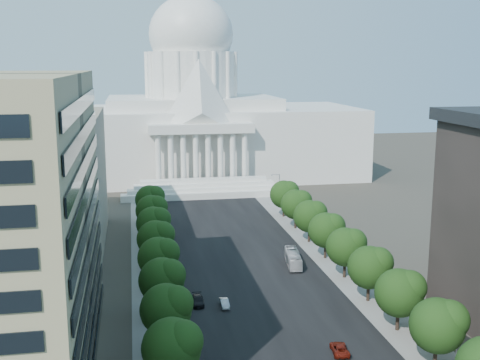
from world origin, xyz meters
TOP-DOWN VIEW (x-y plane):
  - road_asphalt at (0.00, 90.00)m, footprint 30.00×260.00m
  - sidewalk_left at (-19.00, 90.00)m, footprint 8.00×260.00m
  - sidewalk_right at (19.00, 90.00)m, footprint 8.00×260.00m
  - capitol at (0.00, 184.89)m, footprint 120.00×56.00m
  - office_block_left_far at (-48.00, 100.00)m, footprint 38.00×52.00m
  - tree_l_c at (-17.66, 35.81)m, footprint 7.79×7.60m
  - tree_l_d at (-17.66, 47.81)m, footprint 7.79×7.60m
  - tree_l_e at (-17.66, 59.81)m, footprint 7.79×7.60m
  - tree_l_f at (-17.66, 71.81)m, footprint 7.79×7.60m
  - tree_l_g at (-17.66, 83.81)m, footprint 7.79×7.60m
  - tree_l_h at (-17.66, 95.81)m, footprint 7.79×7.60m
  - tree_l_i at (-17.66, 107.81)m, footprint 7.79×7.60m
  - tree_l_j at (-17.66, 119.81)m, footprint 7.79×7.60m
  - tree_r_c at (18.34, 35.81)m, footprint 7.79×7.60m
  - tree_r_d at (18.34, 47.81)m, footprint 7.79×7.60m
  - tree_r_e at (18.34, 59.81)m, footprint 7.79×7.60m
  - tree_r_f at (18.34, 71.81)m, footprint 7.79×7.60m
  - tree_r_g at (18.34, 83.81)m, footprint 7.79×7.60m
  - tree_r_h at (18.34, 95.81)m, footprint 7.79×7.60m
  - tree_r_i at (18.34, 107.81)m, footprint 7.79×7.60m
  - tree_r_j at (18.34, 119.81)m, footprint 7.79×7.60m
  - streetlight_b at (19.90, 35.00)m, footprint 2.61×0.44m
  - streetlight_c at (19.90, 60.00)m, footprint 2.61×0.44m
  - streetlight_d at (19.90, 85.00)m, footprint 2.61×0.44m
  - streetlight_e at (19.90, 110.00)m, footprint 2.61×0.44m
  - streetlight_f at (19.90, 135.00)m, footprint 2.61×0.44m
  - car_silver at (-7.31, 61.78)m, footprint 1.42×3.95m
  - car_red at (6.49, 42.26)m, footprint 2.83×5.11m
  - car_dark_b at (-11.70, 63.62)m, footprint 2.10×4.94m
  - city_bus at (9.98, 80.68)m, footprint 3.92×10.86m

SIDE VIEW (x-z plane):
  - road_asphalt at x=0.00m, z-range -0.01..0.01m
  - sidewalk_left at x=-19.00m, z-range -0.01..0.01m
  - sidewalk_right at x=19.00m, z-range -0.01..0.01m
  - car_silver at x=-7.31m, z-range 0.00..1.30m
  - car_red at x=6.49m, z-range 0.00..1.35m
  - car_dark_b at x=-11.70m, z-range 0.00..1.42m
  - city_bus at x=9.98m, z-range 0.00..2.96m
  - streetlight_b at x=19.90m, z-range 1.32..10.32m
  - streetlight_c at x=19.90m, z-range 1.32..10.32m
  - streetlight_d at x=19.90m, z-range 1.32..10.32m
  - streetlight_e at x=19.90m, z-range 1.32..10.32m
  - streetlight_f at x=19.90m, z-range 1.32..10.32m
  - tree_l_c at x=-17.66m, z-range 1.47..11.44m
  - tree_l_d at x=-17.66m, z-range 1.47..11.44m
  - tree_l_e at x=-17.66m, z-range 1.47..11.44m
  - tree_l_f at x=-17.66m, z-range 1.47..11.44m
  - tree_l_g at x=-17.66m, z-range 1.47..11.44m
  - tree_l_h at x=-17.66m, z-range 1.47..11.44m
  - tree_l_i at x=-17.66m, z-range 1.47..11.44m
  - tree_l_j at x=-17.66m, z-range 1.47..11.44m
  - tree_r_c at x=18.34m, z-range 1.47..11.44m
  - tree_r_d at x=18.34m, z-range 1.47..11.44m
  - tree_r_e at x=18.34m, z-range 1.47..11.44m
  - tree_r_f at x=18.34m, z-range 1.47..11.44m
  - tree_r_g at x=18.34m, z-range 1.47..11.44m
  - tree_r_h at x=18.34m, z-range 1.47..11.44m
  - tree_r_i at x=18.34m, z-range 1.47..11.44m
  - tree_r_j at x=18.34m, z-range 1.47..11.44m
  - office_block_left_far at x=-48.00m, z-range 0.00..30.00m
  - capitol at x=0.00m, z-range -16.49..56.51m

